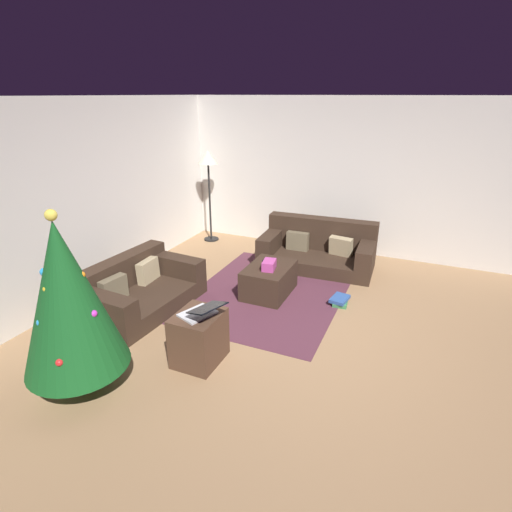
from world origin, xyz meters
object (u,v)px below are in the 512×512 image
Objects in this scene: book_stack at (340,301)px; corner_lamp at (208,164)px; couch_right at (318,249)px; ottoman at (269,280)px; christmas_tree at (67,298)px; gift_box at (269,265)px; couch_left at (137,289)px; side_table at (199,338)px; laptop at (201,311)px; tv_remote at (268,261)px.

corner_lamp is at bearing 61.18° from book_stack.
corner_lamp reaches higher than couch_right.
corner_lamp is at bearing -12.89° from couch_right.
book_stack is (0.09, -0.99, -0.16)m from ottoman.
couch_right is 4.08m from christmas_tree.
ottoman is 0.28m from gift_box.
couch_left is 1.78m from ottoman.
couch_left is at bearing -171.20° from corner_lamp.
couch_right is at bearing -17.90° from christmas_tree.
christmas_tree is (-3.82, 1.23, 0.69)m from couch_right.
book_stack is at bearing -30.61° from side_table.
couch_right reaches higher than gift_box.
corner_lamp is at bearing -167.37° from couch_left.
couch_left is 6.76× the size of gift_box.
laptop is at bearing -110.55° from side_table.
laptop is (-1.66, 0.06, 0.14)m from gift_box.
tv_remote is at bearing 25.80° from gift_box.
book_stack is (2.64, -1.87, -0.92)m from christmas_tree.
couch_right is at bearing 145.95° from couch_left.
book_stack is at bearing -89.79° from tv_remote.
couch_left is 2.01× the size of ottoman.
tv_remote is 0.50× the size of book_stack.
corner_lamp reaches higher than laptop.
ottoman is 1.47× the size of side_table.
couch_left is 1.82m from tv_remote.
couch_left is 5.14× the size of book_stack.
laptop is 2.18m from book_stack.
christmas_tree reaches higher than couch_right.
laptop is at bearing -151.71° from corner_lamp.
side_table reaches higher than ottoman.
book_stack is at bearing 115.63° from couch_right.
book_stack is (1.13, -2.44, -0.20)m from couch_left.
side_table is (-1.73, 0.09, 0.07)m from ottoman.
tv_remote is (-1.13, 0.43, 0.15)m from couch_right.
couch_left is 2.96× the size of side_table.
laptop is 1.62× the size of book_stack.
corner_lamp is (1.75, 1.90, 0.97)m from gift_box.
couch_right is 1.41m from gift_box.
side_table is 0.34m from laptop.
tv_remote is at bearing -130.40° from corner_lamp.
ottoman is at bearing -19.06° from christmas_tree.
ottoman is 3.37× the size of gift_box.
gift_box is 1.66m from side_table.
gift_box is at bearing 100.54° from book_stack.
side_table is (-0.69, -1.36, 0.03)m from couch_left.
side_table is (0.82, -0.80, -0.70)m from christmas_tree.
laptop is (-1.89, -0.05, 0.19)m from tv_remote.
ottoman is 2.81m from christmas_tree.
laptop reaches higher than book_stack.
ottoman is at bearing -2.81° from side_table.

